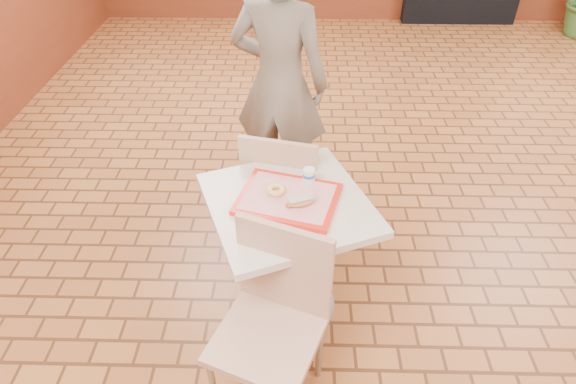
{
  "coord_description": "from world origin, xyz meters",
  "views": [
    {
      "loc": [
        -1.09,
        -2.26,
        2.43
      ],
      "look_at": [
        -1.14,
        -0.34,
        0.9
      ],
      "focal_mm": 30.0,
      "sensor_mm": 36.0,
      "label": 1
    }
  ],
  "objects_px": {
    "serving_tray": "(288,199)",
    "ring_donut": "(276,190)",
    "main_table": "(288,239)",
    "chair_main_back": "(284,190)",
    "chair_main_front": "(274,314)",
    "paper_cup": "(309,175)",
    "long_john_donut": "(300,201)",
    "customer": "(280,84)"
  },
  "relations": [
    {
      "from": "long_john_donut",
      "to": "paper_cup",
      "type": "xyz_separation_m",
      "value": [
        0.04,
        0.19,
        0.02
      ]
    },
    {
      "from": "chair_main_front",
      "to": "customer",
      "type": "relative_size",
      "value": 0.54
    },
    {
      "from": "chair_main_back",
      "to": "main_table",
      "type": "bearing_deg",
      "value": 107.63
    },
    {
      "from": "chair_main_back",
      "to": "ring_donut",
      "type": "height_order",
      "value": "chair_main_back"
    },
    {
      "from": "main_table",
      "to": "serving_tray",
      "type": "height_order",
      "value": "serving_tray"
    },
    {
      "from": "chair_main_front",
      "to": "ring_donut",
      "type": "height_order",
      "value": "chair_main_front"
    },
    {
      "from": "serving_tray",
      "to": "chair_main_front",
      "type": "bearing_deg",
      "value": -96.11
    },
    {
      "from": "serving_tray",
      "to": "long_john_donut",
      "type": "distance_m",
      "value": 0.1
    },
    {
      "from": "chair_main_back",
      "to": "long_john_donut",
      "type": "distance_m",
      "value": 0.63
    },
    {
      "from": "chair_main_back",
      "to": "ring_donut",
      "type": "relative_size",
      "value": 9.91
    },
    {
      "from": "paper_cup",
      "to": "serving_tray",
      "type": "bearing_deg",
      "value": -129.67
    },
    {
      "from": "main_table",
      "to": "serving_tray",
      "type": "distance_m",
      "value": 0.29
    },
    {
      "from": "main_table",
      "to": "chair_main_back",
      "type": "xyz_separation_m",
      "value": [
        -0.04,
        0.45,
        -0.01
      ]
    },
    {
      "from": "chair_main_back",
      "to": "ring_donut",
      "type": "xyz_separation_m",
      "value": [
        -0.03,
        -0.42,
        0.33
      ]
    },
    {
      "from": "customer",
      "to": "long_john_donut",
      "type": "height_order",
      "value": "customer"
    },
    {
      "from": "chair_main_front",
      "to": "serving_tray",
      "type": "distance_m",
      "value": 0.59
    },
    {
      "from": "chair_main_back",
      "to": "paper_cup",
      "type": "relative_size",
      "value": 12.4
    },
    {
      "from": "main_table",
      "to": "paper_cup",
      "type": "distance_m",
      "value": 0.39
    },
    {
      "from": "customer",
      "to": "serving_tray",
      "type": "xyz_separation_m",
      "value": [
        0.08,
        -1.15,
        -0.09
      ]
    },
    {
      "from": "main_table",
      "to": "customer",
      "type": "distance_m",
      "value": 1.22
    },
    {
      "from": "ring_donut",
      "to": "long_john_donut",
      "type": "distance_m",
      "value": 0.16
    },
    {
      "from": "main_table",
      "to": "chair_main_back",
      "type": "relative_size",
      "value": 0.84
    },
    {
      "from": "customer",
      "to": "main_table",
      "type": "bearing_deg",
      "value": 109.03
    },
    {
      "from": "ring_donut",
      "to": "paper_cup",
      "type": "bearing_deg",
      "value": 29.08
    },
    {
      "from": "customer",
      "to": "paper_cup",
      "type": "relative_size",
      "value": 23.51
    },
    {
      "from": "chair_main_back",
      "to": "long_john_donut",
      "type": "height_order",
      "value": "chair_main_back"
    },
    {
      "from": "ring_donut",
      "to": "chair_main_front",
      "type": "bearing_deg",
      "value": -88.94
    },
    {
      "from": "main_table",
      "to": "serving_tray",
      "type": "bearing_deg",
      "value": 0.0
    },
    {
      "from": "serving_tray",
      "to": "ring_donut",
      "type": "bearing_deg",
      "value": 151.87
    },
    {
      "from": "customer",
      "to": "chair_main_back",
      "type": "bearing_deg",
      "value": 108.67
    },
    {
      "from": "paper_cup",
      "to": "main_table",
      "type": "bearing_deg",
      "value": -129.67
    },
    {
      "from": "chair_main_back",
      "to": "ring_donut",
      "type": "distance_m",
      "value": 0.54
    },
    {
      "from": "serving_tray",
      "to": "customer",
      "type": "bearing_deg",
      "value": 94.2
    },
    {
      "from": "customer",
      "to": "paper_cup",
      "type": "bearing_deg",
      "value": 115.47
    },
    {
      "from": "chair_main_back",
      "to": "serving_tray",
      "type": "bearing_deg",
      "value": 107.63
    },
    {
      "from": "paper_cup",
      "to": "customer",
      "type": "bearing_deg",
      "value": 100.64
    },
    {
      "from": "long_john_donut",
      "to": "paper_cup",
      "type": "distance_m",
      "value": 0.2
    },
    {
      "from": "chair_main_front",
      "to": "long_john_donut",
      "type": "relative_size",
      "value": 6.22
    },
    {
      "from": "main_table",
      "to": "paper_cup",
      "type": "bearing_deg",
      "value": 50.33
    },
    {
      "from": "main_table",
      "to": "customer",
      "type": "relative_size",
      "value": 0.45
    },
    {
      "from": "serving_tray",
      "to": "paper_cup",
      "type": "bearing_deg",
      "value": 50.33
    },
    {
      "from": "main_table",
      "to": "ring_donut",
      "type": "bearing_deg",
      "value": 151.87
    }
  ]
}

